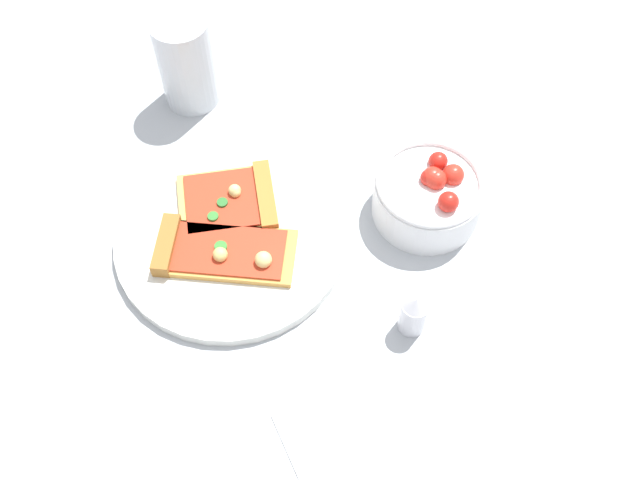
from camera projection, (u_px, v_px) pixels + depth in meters
The scene contains 8 objects.
ground_plane at pixel (255, 239), 0.87m from camera, with size 2.40×2.40×0.00m, color #B2B7BC.
plate at pixel (231, 237), 0.87m from camera, with size 0.27×0.27×0.01m, color silver.
pizza_slice_near at pixel (234, 200), 0.88m from camera, with size 0.12×0.14×0.02m.
pizza_slice_far at pixel (217, 251), 0.84m from camera, with size 0.15×0.17×0.03m.
salad_bowl at pixel (429, 195), 0.87m from camera, with size 0.13×0.13×0.08m.
soda_glass at pixel (186, 63), 0.94m from camera, with size 0.07×0.07×0.13m.
paper_napkin at pixel (368, 452), 0.74m from camera, with size 0.15×0.15×0.00m, color white.
pepper_shaker at pixel (414, 313), 0.79m from camera, with size 0.03×0.03×0.06m.
Camera 1 is at (0.45, -0.14, 0.74)m, focal length 41.14 mm.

